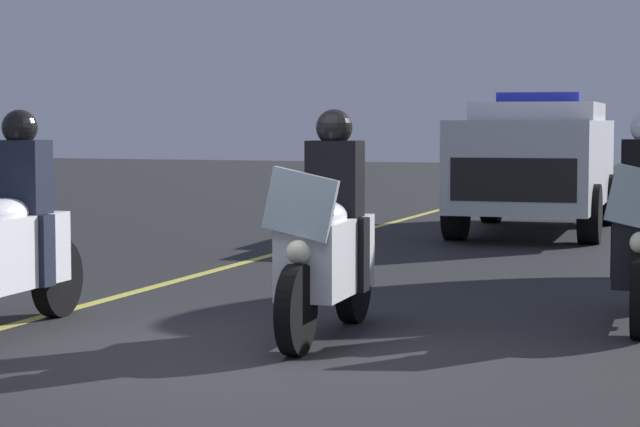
% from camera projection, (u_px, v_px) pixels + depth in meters
% --- Properties ---
extents(ground_plane, '(80.00, 80.00, 0.00)m').
position_uv_depth(ground_plane, '(235.00, 365.00, 8.28)').
color(ground_plane, '#28282B').
extents(police_motorcycle_lead_left, '(2.14, 0.60, 1.72)m').
position_uv_depth(police_motorcycle_lead_left, '(10.00, 241.00, 9.59)').
color(police_motorcycle_lead_left, black).
rests_on(police_motorcycle_lead_left, ground).
extents(police_motorcycle_lead_right, '(2.14, 0.60, 1.72)m').
position_uv_depth(police_motorcycle_lead_right, '(327.00, 245.00, 9.30)').
color(police_motorcycle_lead_right, black).
rests_on(police_motorcycle_lead_right, ground).
extents(police_suv, '(5.00, 2.28, 2.05)m').
position_uv_depth(police_suv, '(537.00, 160.00, 18.15)').
color(police_suv, silver).
rests_on(police_suv, ground).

